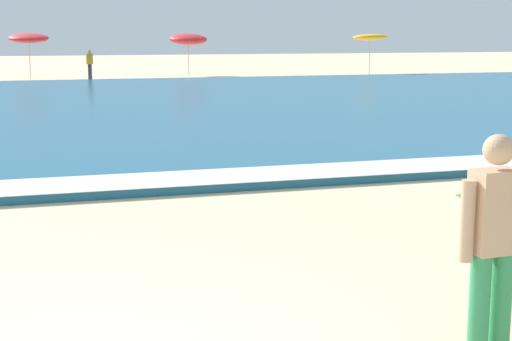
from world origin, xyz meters
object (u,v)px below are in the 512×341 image
at_px(beach_umbrella_2, 188,39).
at_px(beachgoer_near_row_left, 90,64).
at_px(beach_umbrella_3, 370,37).
at_px(beach_umbrella_1, 29,38).

height_order(beach_umbrella_2, beachgoer_near_row_left, beach_umbrella_2).
xyz_separation_m(beach_umbrella_2, beachgoer_near_row_left, (-5.84, -3.54, -1.19)).
height_order(beach_umbrella_2, beach_umbrella_3, beach_umbrella_2).
bearing_deg(beach_umbrella_2, beach_umbrella_3, -12.61).
xyz_separation_m(beach_umbrella_3, beachgoer_near_row_left, (-16.03, -1.26, -1.29)).
bearing_deg(beach_umbrella_3, beachgoer_near_row_left, -175.51).
distance_m(beach_umbrella_2, beachgoer_near_row_left, 6.93).
height_order(beach_umbrella_3, beachgoer_near_row_left, beach_umbrella_3).
bearing_deg(beach_umbrella_1, beachgoer_near_row_left, -40.64).
relative_size(beach_umbrella_1, beach_umbrella_2, 1.01).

